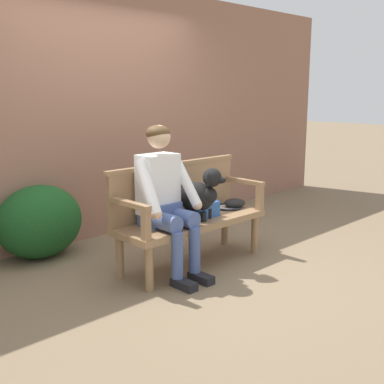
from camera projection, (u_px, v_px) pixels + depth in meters
ground_plane at (192, 264)px, 4.51m from camera, size 40.00×40.00×0.00m
brick_garden_fence at (96, 112)px, 5.30m from camera, size 8.00×0.30×2.73m
hedge_bush_far_left at (40, 222)px, 4.64m from camera, size 0.85×0.64×0.71m
garden_bench at (192, 225)px, 4.43m from camera, size 1.51×0.52×0.44m
bench_backrest at (175, 188)px, 4.53m from camera, size 1.55×0.06×0.50m
bench_armrest_left_end at (135, 212)px, 3.83m from camera, size 0.06×0.52×0.28m
bench_armrest_right_end at (250, 188)px, 4.81m from camera, size 0.06×0.52×0.28m
person_seated at (165, 195)px, 4.12m from camera, size 0.56×0.66×1.31m
dog_on_bench at (200, 194)px, 4.35m from camera, size 0.34×0.48×0.48m
tennis_racket at (226, 207)px, 4.84m from camera, size 0.35×0.58×0.03m
baseball_glove at (235, 203)px, 4.84m from camera, size 0.28×0.26×0.09m
sports_bag at (202, 209)px, 4.48m from camera, size 0.29×0.21×0.14m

